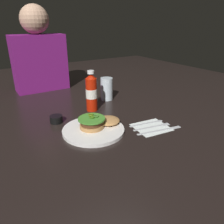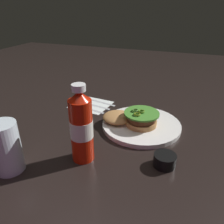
{
  "view_description": "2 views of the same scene",
  "coord_description": "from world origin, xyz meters",
  "px_view_note": "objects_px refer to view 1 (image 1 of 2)",
  "views": [
    {
      "loc": [
        -0.42,
        -0.91,
        0.45
      ],
      "look_at": [
        0.08,
        -0.11,
        0.05
      ],
      "focal_mm": 34.96,
      "sensor_mm": 36.0,
      "label": 1
    },
    {
      "loc": [
        -0.18,
        0.5,
        0.39
      ],
      "look_at": [
        0.05,
        -0.12,
        0.06
      ],
      "focal_mm": 35.4,
      "sensor_mm": 36.0,
      "label": 2
    }
  ],
  "objects_px": {
    "butter_knife": "(162,129)",
    "diner_person": "(39,53)",
    "ketchup_bottle": "(92,93)",
    "condiment_cup": "(56,119)",
    "burger_sandwich": "(98,122)",
    "spoon_utensil": "(151,122)",
    "water_glass": "(107,89)",
    "fork_utensil": "(155,126)",
    "napkin": "(151,127)",
    "dinner_plate": "(94,130)"
  },
  "relations": [
    {
      "from": "ketchup_bottle",
      "to": "fork_utensil",
      "type": "bearing_deg",
      "value": -65.52
    },
    {
      "from": "napkin",
      "to": "fork_utensil",
      "type": "relative_size",
      "value": 0.81
    },
    {
      "from": "dinner_plate",
      "to": "napkin",
      "type": "height_order",
      "value": "dinner_plate"
    },
    {
      "from": "condiment_cup",
      "to": "butter_knife",
      "type": "xyz_separation_m",
      "value": [
        0.37,
        -0.33,
        -0.01
      ]
    },
    {
      "from": "butter_knife",
      "to": "water_glass",
      "type": "bearing_deg",
      "value": 89.86
    },
    {
      "from": "water_glass",
      "to": "condiment_cup",
      "type": "relative_size",
      "value": 2.25
    },
    {
      "from": "napkin",
      "to": "butter_knife",
      "type": "xyz_separation_m",
      "value": [
        0.02,
        -0.05,
        0.0
      ]
    },
    {
      "from": "butter_knife",
      "to": "spoon_utensil",
      "type": "xyz_separation_m",
      "value": [
        0.01,
        0.08,
        0.0
      ]
    },
    {
      "from": "dinner_plate",
      "to": "diner_person",
      "type": "height_order",
      "value": "diner_person"
    },
    {
      "from": "fork_utensil",
      "to": "diner_person",
      "type": "xyz_separation_m",
      "value": [
        -0.27,
        0.86,
        0.24
      ]
    },
    {
      "from": "water_glass",
      "to": "spoon_utensil",
      "type": "distance_m",
      "value": 0.4
    },
    {
      "from": "napkin",
      "to": "ketchup_bottle",
      "type": "bearing_deg",
      "value": 111.99
    },
    {
      "from": "ketchup_bottle",
      "to": "condiment_cup",
      "type": "bearing_deg",
      "value": -167.65
    },
    {
      "from": "napkin",
      "to": "diner_person",
      "type": "bearing_deg",
      "value": 106.08
    },
    {
      "from": "butter_knife",
      "to": "burger_sandwich",
      "type": "bearing_deg",
      "value": 145.28
    },
    {
      "from": "fork_utensil",
      "to": "spoon_utensil",
      "type": "bearing_deg",
      "value": 71.13
    },
    {
      "from": "water_glass",
      "to": "fork_utensil",
      "type": "relative_size",
      "value": 0.72
    },
    {
      "from": "burger_sandwich",
      "to": "diner_person",
      "type": "relative_size",
      "value": 0.36
    },
    {
      "from": "diner_person",
      "to": "dinner_plate",
      "type": "bearing_deg",
      "value": -89.58
    },
    {
      "from": "burger_sandwich",
      "to": "fork_utensil",
      "type": "relative_size",
      "value": 1.05
    },
    {
      "from": "ketchup_bottle",
      "to": "napkin",
      "type": "height_order",
      "value": "ketchup_bottle"
    },
    {
      "from": "spoon_utensil",
      "to": "ketchup_bottle",
      "type": "bearing_deg",
      "value": 119.45
    },
    {
      "from": "condiment_cup",
      "to": "burger_sandwich",
      "type": "bearing_deg",
      "value": -50.66
    },
    {
      "from": "condiment_cup",
      "to": "butter_knife",
      "type": "bearing_deg",
      "value": -41.55
    },
    {
      "from": "ketchup_bottle",
      "to": "diner_person",
      "type": "bearing_deg",
      "value": 102.22
    },
    {
      "from": "burger_sandwich",
      "to": "butter_knife",
      "type": "distance_m",
      "value": 0.29
    },
    {
      "from": "diner_person",
      "to": "ketchup_bottle",
      "type": "bearing_deg",
      "value": -77.78
    },
    {
      "from": "condiment_cup",
      "to": "spoon_utensil",
      "type": "relative_size",
      "value": 0.34
    },
    {
      "from": "condiment_cup",
      "to": "spoon_utensil",
      "type": "distance_m",
      "value": 0.45
    },
    {
      "from": "butter_knife",
      "to": "fork_utensil",
      "type": "height_order",
      "value": "same"
    },
    {
      "from": "ketchup_bottle",
      "to": "condiment_cup",
      "type": "height_order",
      "value": "ketchup_bottle"
    },
    {
      "from": "water_glass",
      "to": "spoon_utensil",
      "type": "bearing_deg",
      "value": -88.74
    },
    {
      "from": "napkin",
      "to": "butter_knife",
      "type": "bearing_deg",
      "value": -64.61
    },
    {
      "from": "butter_knife",
      "to": "fork_utensil",
      "type": "xyz_separation_m",
      "value": [
        -0.0,
        0.04,
        0.0
      ]
    },
    {
      "from": "ketchup_bottle",
      "to": "napkin",
      "type": "bearing_deg",
      "value": -68.01
    },
    {
      "from": "spoon_utensil",
      "to": "napkin",
      "type": "bearing_deg",
      "value": -131.26
    },
    {
      "from": "fork_utensil",
      "to": "condiment_cup",
      "type": "bearing_deg",
      "value": 142.15
    },
    {
      "from": "burger_sandwich",
      "to": "butter_knife",
      "type": "height_order",
      "value": "burger_sandwich"
    },
    {
      "from": "burger_sandwich",
      "to": "ketchup_bottle",
      "type": "relative_size",
      "value": 0.91
    },
    {
      "from": "dinner_plate",
      "to": "condiment_cup",
      "type": "height_order",
      "value": "condiment_cup"
    },
    {
      "from": "dinner_plate",
      "to": "butter_knife",
      "type": "xyz_separation_m",
      "value": [
        0.26,
        -0.15,
        -0.0
      ]
    },
    {
      "from": "butter_knife",
      "to": "diner_person",
      "type": "relative_size",
      "value": 0.4
    },
    {
      "from": "diner_person",
      "to": "napkin",
      "type": "bearing_deg",
      "value": -73.92
    },
    {
      "from": "napkin",
      "to": "fork_utensil",
      "type": "bearing_deg",
      "value": -10.42
    },
    {
      "from": "spoon_utensil",
      "to": "diner_person",
      "type": "relative_size",
      "value": 0.32
    },
    {
      "from": "dinner_plate",
      "to": "ketchup_bottle",
      "type": "bearing_deg",
      "value": 64.04
    },
    {
      "from": "ketchup_bottle",
      "to": "diner_person",
      "type": "distance_m",
      "value": 0.56
    },
    {
      "from": "water_glass",
      "to": "fork_utensil",
      "type": "xyz_separation_m",
      "value": [
        -0.0,
        -0.44,
        -0.06
      ]
    },
    {
      "from": "burger_sandwich",
      "to": "water_glass",
      "type": "distance_m",
      "value": 0.4
    },
    {
      "from": "water_glass",
      "to": "fork_utensil",
      "type": "distance_m",
      "value": 0.44
    }
  ]
}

